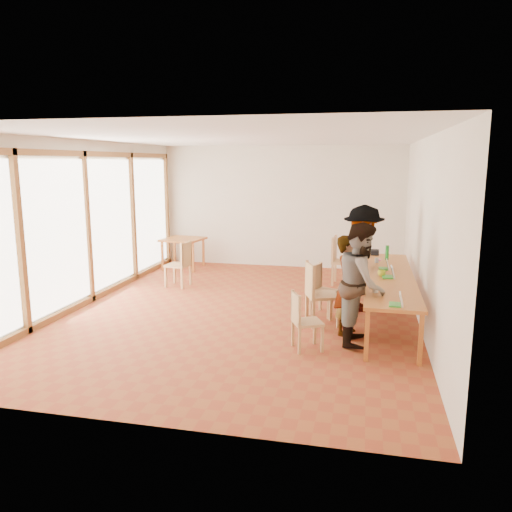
{
  "coord_description": "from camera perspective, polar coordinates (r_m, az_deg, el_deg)",
  "views": [
    {
      "loc": [
        2.1,
        -8.26,
        2.61
      ],
      "look_at": [
        0.36,
        -0.49,
        1.1
      ],
      "focal_mm": 35.0,
      "sensor_mm": 36.0,
      "label": 1
    }
  ],
  "objects": [
    {
      "name": "laptop_near",
      "position": [
        6.82,
        15.92,
        -5.08
      ],
      "size": [
        0.19,
        0.22,
        0.18
      ],
      "rotation": [
        0.0,
        0.0,
        -0.05
      ],
      "color": "green",
      "rests_on": "communal_table"
    },
    {
      "name": "communal_table",
      "position": [
        8.59,
        14.96,
        -2.46
      ],
      "size": [
        0.8,
        4.0,
        0.75
      ],
      "color": "#B85C28",
      "rests_on": "ground"
    },
    {
      "name": "chair_far",
      "position": [
        8.7,
        7.32,
        -3.17
      ],
      "size": [
        0.53,
        0.53,
        0.46
      ],
      "rotation": [
        0.0,
        0.0,
        -0.41
      ],
      "color": "tan",
      "rests_on": "ground"
    },
    {
      "name": "chair_mid",
      "position": [
        8.05,
        6.9,
        -3.58
      ],
      "size": [
        0.62,
        0.62,
        0.55
      ],
      "rotation": [
        0.0,
        0.0,
        0.37
      ],
      "color": "tan",
      "rests_on": "ground"
    },
    {
      "name": "ceiling",
      "position": [
        8.53,
        -1.71,
        13.49
      ],
      "size": [
        6.0,
        8.0,
        0.04
      ],
      "primitive_type": "cube",
      "color": "white",
      "rests_on": "wall_back"
    },
    {
      "name": "clear_glass",
      "position": [
        9.59,
        13.63,
        -0.48
      ],
      "size": [
        0.07,
        0.07,
        0.09
      ],
      "primitive_type": "cylinder",
      "color": "silver",
      "rests_on": "communal_table"
    },
    {
      "name": "ground",
      "position": [
        8.91,
        -1.6,
        -6.29
      ],
      "size": [
        8.0,
        8.0,
        0.0
      ],
      "primitive_type": "plane",
      "color": "#9E4C26",
      "rests_on": "ground"
    },
    {
      "name": "window_wall",
      "position": [
        9.75,
        -18.81,
        3.63
      ],
      "size": [
        0.1,
        8.0,
        3.0
      ],
      "primitive_type": "cube",
      "color": "white",
      "rests_on": "ground"
    },
    {
      "name": "person_near",
      "position": [
        7.71,
        10.45,
        -3.3
      ],
      "size": [
        0.49,
        0.63,
        1.53
      ],
      "primitive_type": "imported",
      "rotation": [
        0.0,
        0.0,
        1.32
      ],
      "color": "gray",
      "rests_on": "ground"
    },
    {
      "name": "wall_front",
      "position": [
        4.87,
        -13.3,
        -2.71
      ],
      "size": [
        6.0,
        0.1,
        3.0
      ],
      "primitive_type": "cube",
      "color": "white",
      "rests_on": "ground"
    },
    {
      "name": "laptop_far",
      "position": [
        9.03,
        14.58,
        -1.18
      ],
      "size": [
        0.18,
        0.21,
        0.18
      ],
      "rotation": [
        0.0,
        0.0,
        0.02
      ],
      "color": "green",
      "rests_on": "communal_table"
    },
    {
      "name": "pink_phone",
      "position": [
        9.83,
        13.93,
        -0.43
      ],
      "size": [
        0.05,
        0.1,
        0.01
      ],
      "primitive_type": "cube",
      "color": "#C53B87",
      "rests_on": "communal_table"
    },
    {
      "name": "yellow_mug",
      "position": [
        8.47,
        14.15,
        -1.93
      ],
      "size": [
        0.17,
        0.17,
        0.1
      ],
      "primitive_type": "imported",
      "rotation": [
        0.0,
        0.0,
        0.39
      ],
      "color": "yellow",
      "rests_on": "communal_table"
    },
    {
      "name": "chair_empty",
      "position": [
        10.83,
        9.44,
        0.08
      ],
      "size": [
        0.52,
        0.52,
        0.55
      ],
      "rotation": [
        0.0,
        0.0,
        -0.09
      ],
      "color": "tan",
      "rests_on": "ground"
    },
    {
      "name": "person_mid",
      "position": [
        7.33,
        11.97,
        -3.11
      ],
      "size": [
        0.7,
        0.88,
        1.77
      ],
      "primitive_type": "imported",
      "rotation": [
        0.0,
        0.0,
        1.54
      ],
      "color": "gray",
      "rests_on": "ground"
    },
    {
      "name": "chair_near",
      "position": [
        7.03,
        5.24,
        -6.74
      ],
      "size": [
        0.51,
        0.51,
        0.44
      ],
      "rotation": [
        0.0,
        0.0,
        0.43
      ],
      "color": "tan",
      "rests_on": "ground"
    },
    {
      "name": "laptop_mid",
      "position": [
        8.4,
        15.07,
        -2.05
      ],
      "size": [
        0.21,
        0.24,
        0.19
      ],
      "rotation": [
        0.0,
        0.0,
        0.06
      ],
      "color": "green",
      "rests_on": "communal_table"
    },
    {
      "name": "chair_spare",
      "position": [
        10.59,
        -8.46,
        -0.38
      ],
      "size": [
        0.5,
        0.5,
        0.51
      ],
      "rotation": [
        0.0,
        0.0,
        3.02
      ],
      "color": "tan",
      "rests_on": "ground"
    },
    {
      "name": "black_pouch",
      "position": [
        10.41,
        13.42,
        0.41
      ],
      "size": [
        0.16,
        0.26,
        0.09
      ],
      "primitive_type": "cube",
      "color": "black",
      "rests_on": "communal_table"
    },
    {
      "name": "condiment_cup",
      "position": [
        7.41,
        13.5,
        -3.86
      ],
      "size": [
        0.08,
        0.08,
        0.06
      ],
      "primitive_type": "cylinder",
      "color": "white",
      "rests_on": "communal_table"
    },
    {
      "name": "green_bottle",
      "position": [
        9.9,
        14.75,
        0.38
      ],
      "size": [
        0.07,
        0.07,
        0.28
      ],
      "primitive_type": "cylinder",
      "color": "#1B7D24",
      "rests_on": "communal_table"
    },
    {
      "name": "person_far",
      "position": [
        8.98,
        12.09,
        -0.24
      ],
      "size": [
        0.73,
        1.23,
        1.87
      ],
      "primitive_type": "imported",
      "rotation": [
        0.0,
        0.0,
        1.54
      ],
      "color": "gray",
      "rests_on": "ground"
    },
    {
      "name": "wall_right",
      "position": [
        8.38,
        18.67,
        2.57
      ],
      "size": [
        0.1,
        8.0,
        3.0
      ],
      "primitive_type": "cube",
      "color": "white",
      "rests_on": "ground"
    },
    {
      "name": "wall_back",
      "position": [
        12.49,
        2.88,
        5.63
      ],
      "size": [
        6.0,
        0.1,
        3.0
      ],
      "primitive_type": "cube",
      "color": "white",
      "rests_on": "ground"
    },
    {
      "name": "side_table",
      "position": [
        12.43,
        -8.34,
        1.65
      ],
      "size": [
        0.9,
        0.9,
        0.75
      ],
      "rotation": [
        0.0,
        0.0,
        -0.15
      ],
      "color": "#B85C28",
      "rests_on": "ground"
    }
  ]
}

